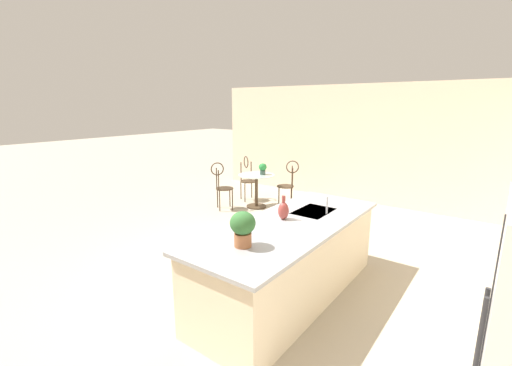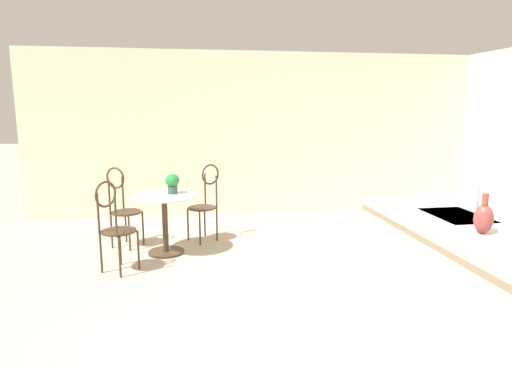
% 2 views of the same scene
% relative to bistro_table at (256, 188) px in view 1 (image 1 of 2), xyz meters
% --- Properties ---
extents(ground_plane, '(40.00, 40.00, 0.00)m').
position_rel_bistro_table_xyz_m(ground_plane, '(2.35, 1.64, -0.45)').
color(ground_plane, '#B2A893').
extents(wall_left_window, '(0.12, 7.80, 2.70)m').
position_rel_bistro_table_xyz_m(wall_left_window, '(-1.91, 1.64, 0.90)').
color(wall_left_window, beige).
rests_on(wall_left_window, ground).
extents(kitchen_island, '(2.80, 1.06, 0.92)m').
position_rel_bistro_table_xyz_m(kitchen_island, '(2.65, 2.49, 0.02)').
color(kitchen_island, beige).
rests_on(kitchen_island, ground).
extents(bistro_table, '(0.80, 0.80, 0.74)m').
position_rel_bistro_table_xyz_m(bistro_table, '(0.00, 0.00, 0.00)').
color(bistro_table, '#3D2D1E').
rests_on(bistro_table, ground).
extents(chair_near_window, '(0.53, 0.53, 1.04)m').
position_rel_bistro_table_xyz_m(chair_near_window, '(0.57, -0.51, 0.13)').
color(chair_near_window, '#3D2D1E').
rests_on(chair_near_window, ground).
extents(chair_by_island, '(0.53, 0.53, 1.04)m').
position_rel_bistro_table_xyz_m(chair_by_island, '(-0.48, 0.52, 0.13)').
color(chair_by_island, '#3D2D1E').
rests_on(chair_by_island, ground).
extents(chair_toward_desk, '(0.52, 0.52, 1.04)m').
position_rel_bistro_table_xyz_m(chair_toward_desk, '(-0.38, -0.55, 0.13)').
color(chair_toward_desk, '#3D2D1E').
rests_on(chair_toward_desk, ground).
extents(sink_faucet, '(0.02, 0.02, 0.22)m').
position_rel_bistro_table_xyz_m(sink_faucet, '(2.10, 2.67, 0.58)').
color(sink_faucet, '#B2B5BA').
rests_on(sink_faucet, kitchen_island).
extents(potted_plant_on_table, '(0.18, 0.18, 0.25)m').
position_rel_bistro_table_xyz_m(potted_plant_on_table, '(-0.10, 0.10, 0.43)').
color(potted_plant_on_table, '#385147').
rests_on(potted_plant_on_table, bistro_table).
extents(potted_plant_counter_far, '(0.25, 0.25, 0.35)m').
position_rel_bistro_table_xyz_m(potted_plant_counter_far, '(3.50, 2.46, 0.67)').
color(potted_plant_counter_far, '#9E603D').
rests_on(potted_plant_counter_far, kitchen_island).
extents(vase_on_counter, '(0.13, 0.13, 0.29)m').
position_rel_bistro_table_xyz_m(vase_on_counter, '(2.60, 2.34, 0.58)').
color(vase_on_counter, '#993D38').
rests_on(vase_on_counter, kitchen_island).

